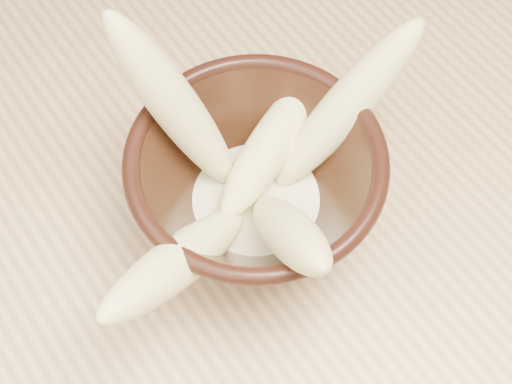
# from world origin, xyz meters

# --- Properties ---
(table) EXTENTS (1.20, 0.80, 0.75)m
(table) POSITION_xyz_m (0.00, 0.00, 0.67)
(table) COLOR tan
(table) RESTS_ON ground
(bowl) EXTENTS (0.19, 0.19, 0.10)m
(bowl) POSITION_xyz_m (0.19, -0.06, 0.81)
(bowl) COLOR black
(bowl) RESTS_ON table
(milk_puddle) EXTENTS (0.11, 0.11, 0.01)m
(milk_puddle) POSITION_xyz_m (0.19, -0.06, 0.78)
(milk_puddle) COLOR beige
(milk_puddle) RESTS_ON bowl
(banana_upright) EXTENTS (0.08, 0.13, 0.16)m
(banana_upright) POSITION_xyz_m (0.16, 0.00, 0.86)
(banana_upright) COLOR #F3E88F
(banana_upright) RESTS_ON bowl
(banana_left) EXTENTS (0.16, 0.09, 0.12)m
(banana_left) POSITION_xyz_m (0.10, -0.09, 0.83)
(banana_left) COLOR #F3E88F
(banana_left) RESTS_ON bowl
(banana_right) EXTENTS (0.15, 0.04, 0.13)m
(banana_right) POSITION_xyz_m (0.27, -0.06, 0.84)
(banana_right) COLOR #F3E88F
(banana_right) RESTS_ON bowl
(banana_across) EXTENTS (0.15, 0.10, 0.05)m
(banana_across) POSITION_xyz_m (0.22, -0.04, 0.81)
(banana_across) COLOR #F3E88F
(banana_across) RESTS_ON bowl
(banana_front) EXTENTS (0.07, 0.13, 0.13)m
(banana_front) POSITION_xyz_m (0.17, -0.12, 0.84)
(banana_front) COLOR #F3E88F
(banana_front) RESTS_ON bowl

